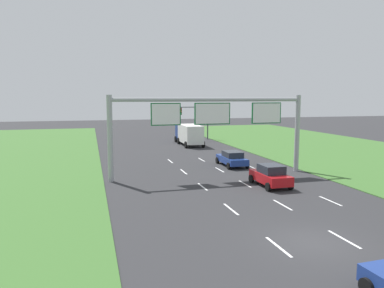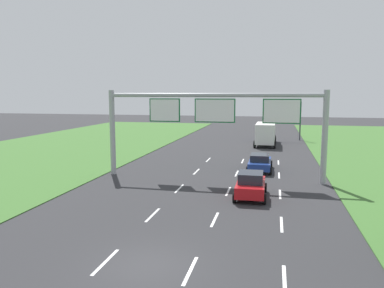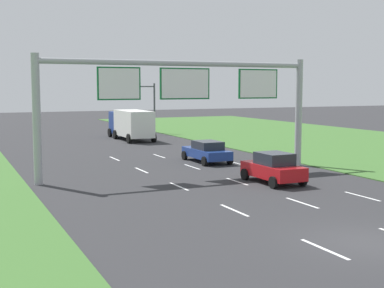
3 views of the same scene
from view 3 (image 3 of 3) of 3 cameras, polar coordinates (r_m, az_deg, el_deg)
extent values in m
plane|color=#2D2D30|center=(19.24, 18.08, -9.97)|extent=(200.00, 200.00, 0.00)
cube|color=white|center=(18.14, 13.93, -10.82)|extent=(0.14, 2.40, 0.01)
cube|color=white|center=(22.97, 4.53, -7.05)|extent=(0.14, 2.40, 0.01)
cube|color=white|center=(28.24, -1.41, -4.54)|extent=(0.14, 2.40, 0.01)
cube|color=white|center=(33.77, -5.41, -2.80)|extent=(0.14, 2.40, 0.01)
cube|color=white|center=(39.43, -8.27, -1.55)|extent=(0.14, 2.40, 0.01)
cube|color=white|center=(24.82, 11.65, -6.16)|extent=(0.14, 2.40, 0.01)
cube|color=white|center=(29.77, 4.82, -4.01)|extent=(0.14, 2.40, 0.01)
cube|color=white|center=(35.05, 0.01, -2.45)|extent=(0.14, 2.40, 0.01)
cube|color=white|center=(40.53, -3.52, -1.29)|extent=(0.14, 2.40, 0.01)
cube|color=white|center=(27.00, 17.69, -5.33)|extent=(0.14, 2.40, 0.01)
cube|color=white|center=(31.61, 10.37, -3.49)|extent=(0.14, 2.40, 0.01)
cube|color=white|center=(36.63, 5.00, -2.10)|extent=(0.14, 2.40, 0.01)
cube|color=white|center=(41.90, 0.96, -1.03)|extent=(0.14, 2.40, 0.01)
cube|color=navy|center=(37.23, 1.55, -0.98)|extent=(1.89, 4.46, 0.60)
cube|color=#232833|center=(36.98, 1.69, -0.12)|extent=(1.60, 2.13, 0.56)
cylinder|color=black|center=(38.39, -0.80, -1.22)|extent=(0.22, 0.64, 0.64)
cylinder|color=black|center=(39.17, 1.74, -1.07)|extent=(0.22, 0.64, 0.64)
cylinder|color=black|center=(35.36, 1.34, -1.85)|extent=(0.22, 0.64, 0.64)
cylinder|color=black|center=(36.21, 4.05, -1.68)|extent=(0.22, 0.64, 0.64)
cube|color=red|center=(29.52, 8.62, -2.82)|extent=(1.83, 3.99, 0.71)
cube|color=#232833|center=(29.33, 8.78, -1.55)|extent=(1.57, 1.91, 0.64)
cylinder|color=black|center=(30.29, 5.67, -3.23)|extent=(0.23, 0.64, 0.64)
cylinder|color=black|center=(31.26, 8.55, -2.98)|extent=(0.23, 0.64, 0.64)
cylinder|color=black|center=(27.90, 8.68, -4.08)|extent=(0.23, 0.64, 0.64)
cylinder|color=black|center=(28.95, 11.70, -3.77)|extent=(0.23, 0.64, 0.64)
cube|color=navy|center=(56.12, -7.51, 2.32)|extent=(2.23, 2.13, 2.20)
cube|color=silver|center=(52.16, -6.24, 2.21)|extent=(2.44, 5.91, 2.48)
cylinder|color=black|center=(56.38, -8.74, 1.20)|extent=(0.29, 0.90, 0.90)
cylinder|color=black|center=(57.01, -6.55, 1.29)|extent=(0.29, 0.90, 0.90)
cylinder|color=black|center=(54.15, -8.19, 1.01)|extent=(0.29, 0.90, 0.90)
cylinder|color=black|center=(54.85, -5.76, 1.10)|extent=(0.29, 0.90, 0.90)
cylinder|color=black|center=(49.68, -6.74, 0.57)|extent=(0.29, 0.90, 0.90)
cylinder|color=black|center=(50.44, -4.11, 0.68)|extent=(0.29, 0.90, 0.90)
cylinder|color=#9EA0A5|center=(29.51, -16.24, 2.52)|extent=(0.44, 0.44, 7.00)
cylinder|color=#9EA0A5|center=(35.99, 11.31, 3.26)|extent=(0.44, 0.44, 7.00)
cylinder|color=#9EA0A5|center=(31.80, -1.09, 8.60)|extent=(16.80, 0.32, 0.32)
cube|color=#0C5B28|center=(30.44, -7.79, 6.41)|extent=(2.51, 0.12, 1.86)
cube|color=white|center=(30.38, -7.76, 6.41)|extent=(2.35, 0.01, 1.70)
cube|color=#0C5B28|center=(31.85, -0.75, 6.45)|extent=(3.17, 0.12, 1.86)
cube|color=white|center=(31.79, -0.71, 6.45)|extent=(3.01, 0.01, 1.70)
cube|color=#0C5B28|center=(34.20, 7.06, 6.39)|extent=(2.79, 0.12, 1.86)
cube|color=white|center=(34.14, 7.12, 6.39)|extent=(2.63, 0.01, 1.70)
cylinder|color=#47494F|center=(60.19, -4.03, 3.81)|extent=(0.20, 0.20, 5.60)
cylinder|color=#47494F|center=(59.39, -6.09, 6.12)|extent=(4.50, 0.14, 0.14)
cube|color=black|center=(58.72, -8.18, 5.46)|extent=(0.32, 0.36, 1.10)
sphere|color=red|center=(58.52, -8.13, 5.82)|extent=(0.22, 0.22, 0.22)
sphere|color=orange|center=(58.52, -8.12, 5.46)|extent=(0.22, 0.22, 0.22)
sphere|color=green|center=(58.53, -8.12, 5.10)|extent=(0.22, 0.22, 0.22)
camera|label=1|loc=(3.41, 93.09, 27.03)|focal=35.00mm
camera|label=2|loc=(17.42, 64.95, 7.46)|focal=35.00mm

